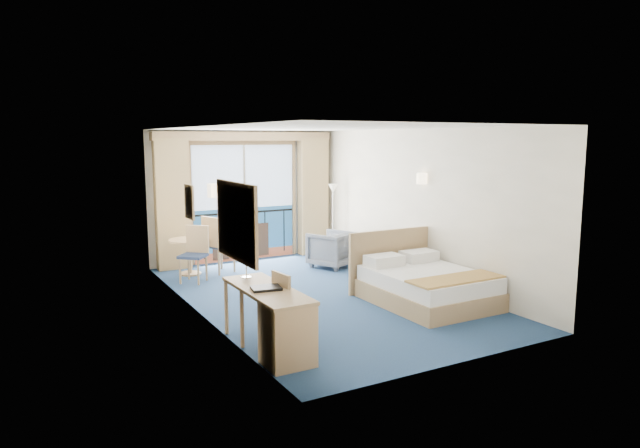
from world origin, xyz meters
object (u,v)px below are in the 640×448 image
(desk_chair, at_px, (289,303))
(round_table, at_px, (189,248))
(table_chair_b, at_px, (195,250))
(bed, at_px, (425,285))
(floor_lamp, at_px, (333,202))
(table_chair_a, at_px, (216,241))
(desk, at_px, (283,326))
(nightstand, at_px, (400,265))
(armchair, at_px, (332,249))

(desk_chair, bearing_deg, round_table, -6.33)
(desk_chair, relative_size, table_chair_b, 0.92)
(bed, height_order, round_table, bed)
(floor_lamp, xyz_separation_m, round_table, (-3.14, -0.04, -0.69))
(floor_lamp, bearing_deg, bed, -97.64)
(floor_lamp, height_order, table_chair_b, floor_lamp)
(desk_chair, bearing_deg, bed, -83.76)
(table_chair_a, bearing_deg, floor_lamp, -106.89)
(bed, relative_size, desk, 1.20)
(bed, xyz_separation_m, table_chair_b, (-2.71, 3.07, 0.27))
(table_chair_a, bearing_deg, round_table, 52.09)
(bed, distance_m, floor_lamp, 3.81)
(round_table, distance_m, table_chair_a, 0.50)
(nightstand, relative_size, table_chair_a, 0.50)
(nightstand, relative_size, armchair, 0.70)
(nightstand, xyz_separation_m, round_table, (-3.19, 2.28, 0.24))
(desk_chair, xyz_separation_m, table_chair_a, (0.46, 4.08, 0.09))
(bed, bearing_deg, table_chair_a, 122.05)
(armchair, height_order, desk, desk)
(armchair, distance_m, floor_lamp, 1.25)
(desk_chair, height_order, table_chair_a, table_chair_a)
(table_chair_b, bearing_deg, round_table, 125.73)
(bed, xyz_separation_m, round_table, (-2.65, 3.63, 0.22))
(round_table, xyz_separation_m, table_chair_b, (-0.06, -0.56, 0.05))
(armchair, distance_m, round_table, 2.76)
(floor_lamp, xyz_separation_m, desk_chair, (-3.13, -4.26, -0.68))
(nightstand, bearing_deg, table_chair_a, 141.83)
(table_chair_a, bearing_deg, table_chair_b, 107.31)
(desk_chair, relative_size, round_table, 1.23)
(armchair, relative_size, desk_chair, 0.85)
(bed, height_order, table_chair_a, table_chair_a)
(nightstand, distance_m, floor_lamp, 2.50)
(floor_lamp, distance_m, round_table, 3.22)
(desk, distance_m, table_chair_a, 4.61)
(bed, height_order, desk_chair, bed)
(nightstand, distance_m, desk_chair, 3.73)
(bed, bearing_deg, round_table, 126.16)
(round_table, bearing_deg, floor_lamp, 0.74)
(bed, relative_size, table_chair_b, 1.95)
(bed, distance_m, nightstand, 1.45)
(round_table, height_order, table_chair_a, table_chair_a)
(floor_lamp, bearing_deg, table_chair_b, -169.36)
(desk_chair, distance_m, table_chair_b, 3.66)
(table_chair_a, bearing_deg, armchair, -126.45)
(round_table, bearing_deg, nightstand, -35.58)
(armchair, bearing_deg, table_chair_b, -28.57)
(bed, bearing_deg, desk, -160.15)
(desk, relative_size, table_chair_b, 1.62)
(desk, bearing_deg, armchair, 53.17)
(table_chair_b, bearing_deg, desk, -51.35)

